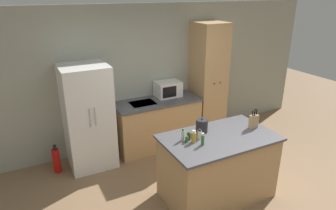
{
  "coord_description": "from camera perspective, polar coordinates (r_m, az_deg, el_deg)",
  "views": [
    {
      "loc": [
        -2.19,
        -2.64,
        2.82
      ],
      "look_at": [
        -0.1,
        1.4,
        1.05
      ],
      "focal_mm": 32.0,
      "sensor_mm": 36.0,
      "label": 1
    }
  ],
  "objects": [
    {
      "name": "ground_plane",
      "position": [
        4.44,
        10.02,
        -18.55
      ],
      "size": [
        14.0,
        14.0,
        0.0
      ],
      "primitive_type": "plane",
      "color": "#846647"
    },
    {
      "name": "wall_back",
      "position": [
        5.64,
        -3.42,
        5.59
      ],
      "size": [
        7.2,
        0.06,
        2.6
      ],
      "color": "#9EA393",
      "rests_on": "ground_plane"
    },
    {
      "name": "refrigerator",
      "position": [
        5.07,
        -14.99,
        -2.21
      ],
      "size": [
        0.74,
        0.74,
        1.73
      ],
      "color": "white",
      "rests_on": "ground_plane"
    },
    {
      "name": "back_counter",
      "position": [
        5.62,
        -2.06,
        -3.53
      ],
      "size": [
        1.59,
        0.67,
        0.92
      ],
      "color": "tan",
      "rests_on": "ground_plane"
    },
    {
      "name": "pantry_cabinet",
      "position": [
        5.93,
        7.61,
        4.5
      ],
      "size": [
        0.57,
        0.61,
        2.26
      ],
      "color": "tan",
      "rests_on": "ground_plane"
    },
    {
      "name": "kitchen_island",
      "position": [
        4.37,
        9.38,
        -11.48
      ],
      "size": [
        1.56,
        0.93,
        0.95
      ],
      "color": "tan",
      "rests_on": "ground_plane"
    },
    {
      "name": "microwave",
      "position": [
        5.62,
        -0.02,
        3.07
      ],
      "size": [
        0.46,
        0.35,
        0.29
      ],
      "color": "white",
      "rests_on": "back_counter"
    },
    {
      "name": "knife_block",
      "position": [
        4.46,
        16.01,
        -2.95
      ],
      "size": [
        0.13,
        0.06,
        0.29
      ],
      "color": "tan",
      "rests_on": "kitchen_island"
    },
    {
      "name": "spice_bottle_tall_dark",
      "position": [
        4.01,
        6.02,
        -5.59
      ],
      "size": [
        0.06,
        0.06,
        0.14
      ],
      "color": "beige",
      "rests_on": "kitchen_island"
    },
    {
      "name": "spice_bottle_short_red",
      "position": [
        3.86,
        6.63,
        -6.55
      ],
      "size": [
        0.04,
        0.04,
        0.17
      ],
      "color": "#337033",
      "rests_on": "kitchen_island"
    },
    {
      "name": "spice_bottle_amber_oil",
      "position": [
        3.93,
        3.6,
        -6.54
      ],
      "size": [
        0.04,
        0.04,
        0.09
      ],
      "color": "#337033",
      "rests_on": "kitchen_island"
    },
    {
      "name": "spice_bottle_green_herb",
      "position": [
        3.95,
        2.85,
        -5.73
      ],
      "size": [
        0.04,
        0.04,
        0.17
      ],
      "color": "beige",
      "rests_on": "kitchen_island"
    },
    {
      "name": "spice_bottle_pale_salt",
      "position": [
        3.98,
        3.96,
        -5.92
      ],
      "size": [
        0.05,
        0.05,
        0.12
      ],
      "color": "#563319",
      "rests_on": "kitchen_island"
    },
    {
      "name": "spice_bottle_orange_cap",
      "position": [
        3.92,
        4.93,
        -6.06
      ],
      "size": [
        0.06,
        0.06,
        0.17
      ],
      "color": "gold",
      "rests_on": "kitchen_island"
    },
    {
      "name": "kettle",
      "position": [
        4.19,
        6.46,
        -3.95
      ],
      "size": [
        0.17,
        0.17,
        0.21
      ],
      "color": "#232326",
      "rests_on": "kitchen_island"
    },
    {
      "name": "fire_extinguisher",
      "position": [
        5.27,
        -20.46,
        -9.82
      ],
      "size": [
        0.12,
        0.12,
        0.49
      ],
      "color": "red",
      "rests_on": "ground_plane"
    }
  ]
}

